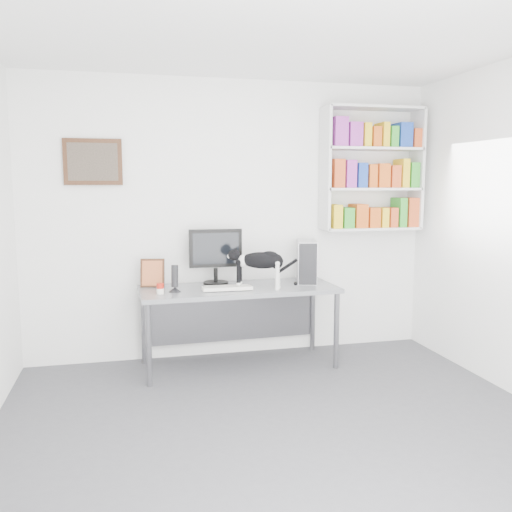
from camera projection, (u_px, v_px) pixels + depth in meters
name	position (u px, v px, depth m)	size (l,w,h in m)	color
room	(294.00, 240.00, 3.40)	(4.01, 4.01, 2.70)	#4E4E52
bookshelf	(372.00, 169.00, 5.44)	(1.03, 0.28, 1.24)	silver
wall_art	(93.00, 162.00, 4.93)	(0.52, 0.04, 0.42)	#4B2F18
desk	(239.00, 327.00, 5.06)	(1.81, 0.70, 0.75)	slate
monitor	(216.00, 256.00, 5.13)	(0.50, 0.24, 0.54)	black
keyboard	(227.00, 288.00, 4.88)	(0.44, 0.17, 0.03)	silver
pc_tower	(306.00, 261.00, 5.27)	(0.18, 0.40, 0.40)	#A4A3A8
speaker	(175.00, 278.00, 4.77)	(0.11, 0.11, 0.25)	black
leaning_print	(152.00, 272.00, 4.99)	(0.22, 0.09, 0.27)	#4B2F18
soup_can	(160.00, 289.00, 4.70)	(0.06, 0.06, 0.09)	red
cat	(260.00, 270.00, 4.90)	(0.57, 0.15, 0.35)	black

